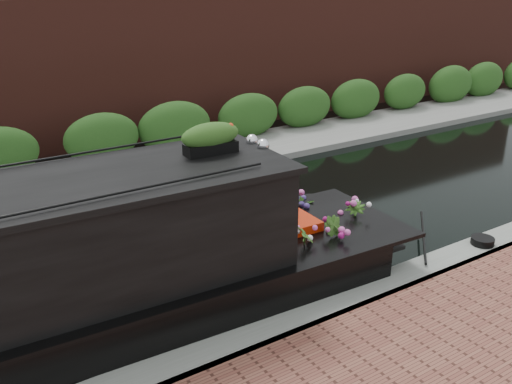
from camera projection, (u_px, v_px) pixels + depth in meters
ground at (193, 242)px, 10.44m from camera, size 80.00×80.00×0.00m
near_bank_coping at (303, 329)px, 7.87m from camera, size 40.00×0.60×0.50m
far_bank_path at (112, 177)px, 13.71m from camera, size 40.00×2.40×0.34m
far_hedge at (99, 167)px, 14.41m from camera, size 40.00×1.10×2.80m
far_brick_wall at (75, 148)px, 16.05m from camera, size 40.00×1.00×8.00m
rope_fender at (371, 235)px, 10.28m from camera, size 0.36×0.37×0.36m
coiled_mooring_rope at (483, 241)px, 9.76m from camera, size 0.39×0.39×0.12m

